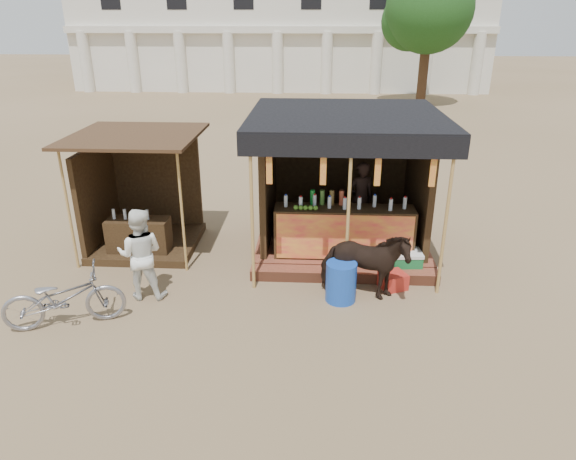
# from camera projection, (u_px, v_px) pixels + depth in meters

# --- Properties ---
(ground) EXTENTS (120.00, 120.00, 0.00)m
(ground) POSITION_uv_depth(u_px,v_px,m) (282.00, 339.00, 7.63)
(ground) COLOR #846B4C
(ground) RESTS_ON ground
(main_stall) EXTENTS (3.60, 3.61, 2.78)m
(main_stall) POSITION_uv_depth(u_px,v_px,m) (343.00, 201.00, 10.28)
(main_stall) COLOR brown
(main_stall) RESTS_ON ground
(secondary_stall) EXTENTS (2.40, 2.40, 2.38)m
(secondary_stall) POSITION_uv_depth(u_px,v_px,m) (137.00, 207.00, 10.44)
(secondary_stall) COLOR #3C2A15
(secondary_stall) RESTS_ON ground
(cow) EXTENTS (1.55, 0.85, 1.24)m
(cow) POSITION_uv_depth(u_px,v_px,m) (364.00, 265.00, 8.52)
(cow) COLOR black
(cow) RESTS_ON ground
(motorbike) EXTENTS (1.90, 1.18, 0.94)m
(motorbike) POSITION_uv_depth(u_px,v_px,m) (64.00, 298.00, 7.82)
(motorbike) COLOR gray
(motorbike) RESTS_ON ground
(bystander) EXTENTS (0.81, 0.65, 1.59)m
(bystander) POSITION_uv_depth(u_px,v_px,m) (140.00, 254.00, 8.52)
(bystander) COLOR white
(bystander) RESTS_ON ground
(blue_barrel) EXTENTS (0.54, 0.54, 0.69)m
(blue_barrel) POSITION_uv_depth(u_px,v_px,m) (341.00, 282.00, 8.57)
(blue_barrel) COLOR #1847B4
(blue_barrel) RESTS_ON ground
(red_crate) EXTENTS (0.54, 0.52, 0.29)m
(red_crate) POSITION_uv_depth(u_px,v_px,m) (393.00, 281.00, 9.03)
(red_crate) COLOR #AD261C
(red_crate) RESTS_ON ground
(cooler) EXTENTS (0.67, 0.48, 0.46)m
(cooler) POSITION_uv_depth(u_px,v_px,m) (403.00, 263.00, 9.48)
(cooler) COLOR #197236
(cooler) RESTS_ON ground
(background_building) EXTENTS (26.00, 7.45, 8.18)m
(background_building) POSITION_uv_depth(u_px,v_px,m) (281.00, 24.00, 33.78)
(background_building) COLOR silver
(background_building) RESTS_ON ground
(tree) EXTENTS (4.50, 4.40, 7.00)m
(tree) POSITION_uv_depth(u_px,v_px,m) (425.00, 12.00, 25.95)
(tree) COLOR #382314
(tree) RESTS_ON ground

